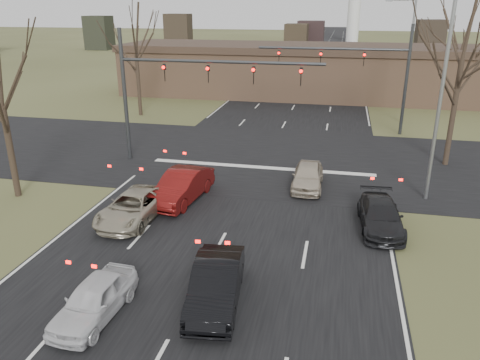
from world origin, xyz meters
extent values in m
plane|color=#434525|center=(0.00, 0.00, 0.00)|extent=(360.00, 360.00, 0.00)
cube|color=black|center=(0.00, 60.00, 0.01)|extent=(14.00, 300.00, 0.02)
cube|color=black|center=(0.00, 15.00, 0.01)|extent=(200.00, 14.00, 0.02)
cube|color=#8F694D|center=(2.00, 38.00, 2.30)|extent=(42.00, 10.00, 4.60)
cube|color=#38281E|center=(2.00, 38.00, 4.95)|extent=(42.40, 10.40, 0.70)
cylinder|color=#383A3D|center=(-8.50, 13.00, 4.00)|extent=(0.24, 0.24, 8.00)
cylinder|color=#383A3D|center=(-2.50, 13.00, 6.20)|extent=(12.00, 0.18, 0.18)
imported|color=black|center=(-5.83, 13.00, 5.50)|extent=(0.16, 0.20, 1.00)
imported|color=black|center=(-3.17, 13.00, 5.50)|extent=(0.16, 0.20, 1.00)
imported|color=black|center=(-0.50, 13.00, 5.50)|extent=(0.16, 0.20, 1.00)
imported|color=black|center=(2.17, 13.00, 5.50)|extent=(0.16, 0.20, 1.00)
cylinder|color=#383A3D|center=(9.00, 23.00, 4.00)|extent=(0.24, 0.24, 8.00)
cylinder|color=#383A3D|center=(3.50, 23.00, 6.20)|extent=(11.00, 0.18, 0.18)
imported|color=black|center=(5.86, 23.00, 5.50)|extent=(0.16, 0.20, 1.00)
imported|color=black|center=(2.71, 23.00, 5.50)|extent=(0.16, 0.20, 1.00)
imported|color=black|center=(-0.43, 23.00, 5.50)|extent=(0.16, 0.20, 1.00)
cylinder|color=gray|center=(9.00, 10.00, 5.00)|extent=(0.18, 0.18, 10.00)
cylinder|color=gray|center=(9.50, 27.00, 5.00)|extent=(0.18, 0.18, 10.00)
cylinder|color=gray|center=(8.50, 27.00, 9.60)|extent=(2.00, 0.12, 0.12)
cube|color=gray|center=(7.50, 27.00, 9.55)|extent=(0.50, 0.25, 0.15)
cylinder|color=black|center=(11.00, 16.00, 3.16)|extent=(0.32, 0.32, 6.33)
cylinder|color=black|center=(-11.50, 6.00, 2.34)|extent=(0.32, 0.32, 4.68)
cylinder|color=black|center=(-13.00, 25.00, 2.61)|extent=(0.32, 0.32, 5.23)
cylinder|color=black|center=(15.00, 35.00, 2.48)|extent=(0.32, 0.32, 4.95)
imported|color=#A9A089|center=(-4.41, 4.57, 0.64)|extent=(2.37, 4.71, 1.28)
imported|color=silver|center=(-2.63, -2.30, 0.62)|extent=(1.68, 3.71, 1.24)
imported|color=black|center=(0.90, -0.79, 0.71)|extent=(2.01, 4.47, 1.42)
imported|color=black|center=(6.50, 6.01, 0.62)|extent=(2.02, 4.38, 1.24)
imported|color=#5C0E0D|center=(-3.00, 7.16, 0.77)|extent=(2.22, 4.85, 1.54)
imported|color=#C2B59D|center=(3.00, 10.28, 0.67)|extent=(1.63, 3.96, 1.34)
camera|label=1|loc=(4.44, -13.38, 9.23)|focal=35.00mm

